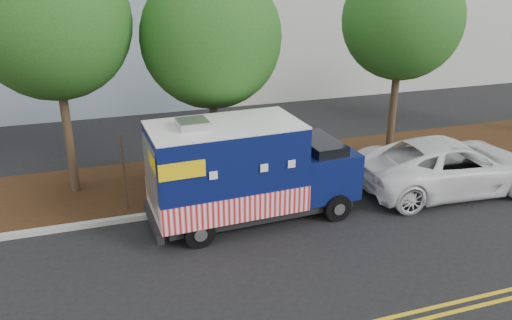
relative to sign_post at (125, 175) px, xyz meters
name	(u,v)px	position (x,y,z in m)	size (l,w,h in m)	color
ground	(272,224)	(3.72, -1.91, -1.20)	(120.00, 120.00, 0.00)	black
curb	(256,200)	(3.72, -0.51, -1.12)	(120.00, 0.18, 0.15)	#9E9E99
mulch_strip	(237,174)	(3.72, 1.59, -1.12)	(120.00, 4.00, 0.15)	black
tree_a	(52,22)	(-1.43, 1.77, 4.03)	(4.34, 4.34, 7.41)	#38281C
tree_b	(211,38)	(2.95, 1.44, 3.45)	(4.23, 4.23, 6.77)	#38281C
tree_c	(402,20)	(9.37, 1.28, 3.77)	(3.96, 3.96, 6.97)	#38281C
sign_post	(125,175)	(0.00, 0.00, 0.00)	(0.06, 0.06, 2.40)	#473828
food_truck	(244,174)	(3.08, -1.40, 0.19)	(5.92, 2.48, 3.06)	black
white_car	(450,165)	(9.79, -1.48, -0.37)	(2.75, 5.96, 1.66)	white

